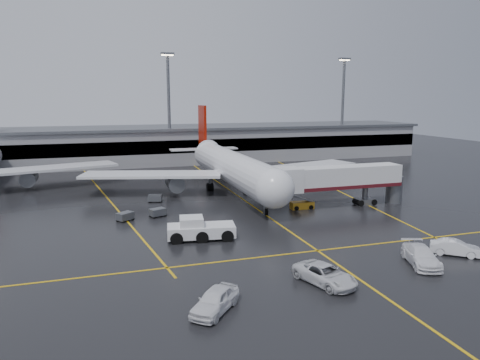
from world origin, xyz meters
name	(u,v)px	position (x,y,z in m)	size (l,w,h in m)	color
ground	(249,203)	(0.00, 0.00, 0.00)	(220.00, 220.00, 0.00)	black
apron_line_centre	(249,203)	(0.00, 0.00, 0.01)	(0.25, 90.00, 0.02)	gold
apron_line_stop	(318,251)	(0.00, -22.00, 0.01)	(60.00, 0.25, 0.02)	gold
apron_line_left	(107,198)	(-20.00, 10.00, 0.01)	(0.25, 70.00, 0.02)	gold
apron_line_right	(324,184)	(18.00, 10.00, 0.01)	(0.25, 70.00, 0.02)	gold
terminal	(186,143)	(0.00, 47.93, 4.32)	(122.00, 19.00, 8.60)	gray
light_mast_mid	(169,102)	(-5.00, 42.00, 14.47)	(3.00, 1.20, 25.45)	#595B60
light_mast_right	(343,102)	(40.00, 42.00, 14.47)	(3.00, 1.20, 25.45)	#595B60
main_airliner	(230,166)	(0.00, 9.70, 4.21)	(48.80, 45.60, 14.10)	silver
jet_bridge	(341,180)	(11.87, -6.00, 3.93)	(19.90, 3.40, 6.05)	silver
pushback_tractor	(199,230)	(-10.75, -14.49, 1.06)	(7.81, 4.20, 2.66)	silver
belt_loader	(302,205)	(6.17, -5.38, 0.51)	(3.36, 1.71, 2.08)	orange
service_van_a	(325,274)	(-3.30, -29.64, 0.82)	(2.73, 5.92, 1.64)	silver
service_van_b	(421,256)	(7.46, -28.45, 0.86)	(2.41, 5.92, 1.72)	white
service_van_c	(456,248)	(12.49, -27.39, 0.78)	(1.64, 4.71, 1.55)	silver
service_van_d	(215,300)	(-13.41, -31.62, 0.87)	(2.05, 5.10, 1.74)	white
baggage_cart_a	(158,212)	(-13.93, -3.53, 0.63)	(2.35, 1.97, 1.12)	#595B60
baggage_cart_b	(125,216)	(-18.16, -4.29, 0.63)	(2.38, 2.23, 1.12)	#595B60
baggage_cart_c	(155,198)	(-13.19, 5.07, 0.63)	(2.27, 1.77, 1.12)	#595B60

